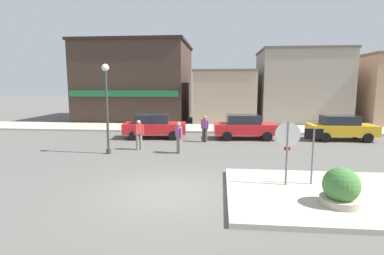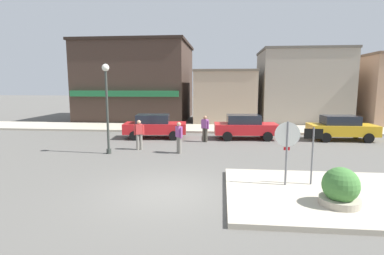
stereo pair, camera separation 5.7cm
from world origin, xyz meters
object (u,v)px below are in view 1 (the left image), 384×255
(parked_car_third, at_px, (341,127))
(lamp_post, at_px, (106,95))
(stop_sign, at_px, (287,145))
(planter, at_px, (341,190))
(pedestrian_kerb_side, at_px, (179,137))
(one_way_sign, at_px, (313,150))
(pedestrian_crossing_near, at_px, (139,134))
(pedestrian_crossing_far, at_px, (205,128))
(parked_car_second, at_px, (245,126))
(parked_car_nearest, at_px, (154,126))

(parked_car_third, bearing_deg, lamp_post, -159.21)
(stop_sign, bearing_deg, planter, -53.62)
(pedestrian_kerb_side, bearing_deg, lamp_post, -172.98)
(one_way_sign, xyz_separation_m, planter, (0.29, -1.73, -0.77))
(stop_sign, height_order, lamp_post, lamp_post)
(pedestrian_crossing_near, bearing_deg, pedestrian_crossing_far, 37.03)
(parked_car_second, relative_size, pedestrian_crossing_far, 2.55)
(parked_car_second, xyz_separation_m, pedestrian_kerb_side, (-3.67, -4.45, 0.06))
(planter, bearing_deg, parked_car_nearest, 125.86)
(pedestrian_crossing_far, bearing_deg, pedestrian_crossing_near, -142.97)
(planter, height_order, lamp_post, lamp_post)
(planter, xyz_separation_m, parked_car_nearest, (-7.68, 10.63, 0.25))
(pedestrian_crossing_near, bearing_deg, stop_sign, -39.93)
(stop_sign, distance_m, one_way_sign, 0.91)
(lamp_post, xyz_separation_m, pedestrian_crossing_far, (4.70, 3.61, -2.09))
(lamp_post, distance_m, parked_car_nearest, 5.26)
(stop_sign, bearing_deg, pedestrian_crossing_near, 140.07)
(parked_car_nearest, relative_size, parked_car_third, 1.03)
(planter, xyz_separation_m, parked_car_second, (-1.82, 10.91, 0.25))
(stop_sign, xyz_separation_m, pedestrian_crossing_far, (-3.17, 8.05, -0.65))
(one_way_sign, xyz_separation_m, pedestrian_kerb_side, (-5.19, 4.73, -0.46))
(stop_sign, xyz_separation_m, one_way_sign, (0.88, 0.15, -0.19))
(planter, bearing_deg, stop_sign, 126.38)
(pedestrian_crossing_far, bearing_deg, pedestrian_kerb_side, -109.89)
(stop_sign, distance_m, pedestrian_kerb_side, 6.55)
(one_way_sign, xyz_separation_m, parked_car_third, (4.45, 9.31, -0.52))
(parked_car_nearest, bearing_deg, pedestrian_crossing_near, -90.76)
(parked_car_second, bearing_deg, pedestrian_crossing_far, -153.14)
(pedestrian_kerb_side, bearing_deg, parked_car_nearest, 117.85)
(one_way_sign, relative_size, parked_car_nearest, 0.50)
(one_way_sign, bearing_deg, planter, -80.44)
(stop_sign, distance_m, parked_car_nearest, 11.17)
(pedestrian_crossing_near, bearing_deg, parked_car_second, 32.97)
(parked_car_second, bearing_deg, pedestrian_crossing_near, -147.03)
(one_way_sign, relative_size, pedestrian_crossing_far, 1.30)
(parked_car_nearest, xyz_separation_m, pedestrian_crossing_near, (-0.05, -3.55, 0.06))
(one_way_sign, distance_m, parked_car_nearest, 11.58)
(planter, relative_size, parked_car_nearest, 0.29)
(stop_sign, height_order, pedestrian_crossing_far, stop_sign)
(parked_car_nearest, bearing_deg, stop_sign, -54.23)
(stop_sign, distance_m, parked_car_third, 10.88)
(lamp_post, bearing_deg, parked_car_nearest, 73.64)
(stop_sign, xyz_separation_m, pedestrian_kerb_side, (-4.32, 4.88, -0.65))
(parked_car_third, bearing_deg, parked_car_nearest, -178.03)
(one_way_sign, xyz_separation_m, lamp_post, (-8.74, 4.30, 1.63))
(lamp_post, distance_m, parked_car_second, 8.97)
(lamp_post, relative_size, parked_car_nearest, 1.09)
(pedestrian_crossing_near, relative_size, pedestrian_crossing_far, 1.00)
(lamp_post, height_order, pedestrian_kerb_side, lamp_post)
(one_way_sign, xyz_separation_m, parked_car_nearest, (-7.39, 8.90, -0.52))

